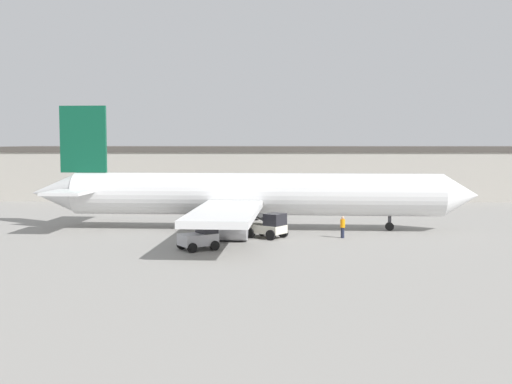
# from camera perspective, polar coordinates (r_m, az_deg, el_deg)

# --- Properties ---
(ground_plane) EXTENTS (400.00, 400.00, 0.00)m
(ground_plane) POSITION_cam_1_polar(r_m,az_deg,el_deg) (54.58, 0.00, -3.34)
(ground_plane) COLOR gray
(terminal_building) EXTENTS (71.65, 13.00, 6.80)m
(terminal_building) POSITION_cam_1_polar(r_m,az_deg,el_deg) (85.32, 2.37, 1.80)
(terminal_building) COLOR #ADA89E
(terminal_building) RESTS_ON ground_plane
(airplane) EXTENTS (38.06, 31.67, 10.50)m
(airplane) POSITION_cam_1_polar(r_m,az_deg,el_deg) (54.34, -1.01, -0.27)
(airplane) COLOR silver
(airplane) RESTS_ON ground_plane
(ground_crew_worker) EXTENTS (0.37, 0.37, 1.69)m
(ground_crew_worker) POSITION_cam_1_polar(r_m,az_deg,el_deg) (50.08, 7.71, -3.05)
(ground_crew_worker) COLOR #1E2338
(ground_crew_worker) RESTS_ON ground_plane
(baggage_tug) EXTENTS (3.02, 2.88, 2.26)m
(baggage_tug) POSITION_cam_1_polar(r_m,az_deg,el_deg) (44.51, -4.92, -3.84)
(baggage_tug) COLOR #B2B2B7
(baggage_tug) RESTS_ON ground_plane
(belt_loader_truck) EXTENTS (3.39, 3.19, 1.98)m
(belt_loader_truck) POSITION_cam_1_polar(r_m,az_deg,el_deg) (49.58, 1.15, -3.02)
(belt_loader_truck) COLOR beige
(belt_loader_truck) RESTS_ON ground_plane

